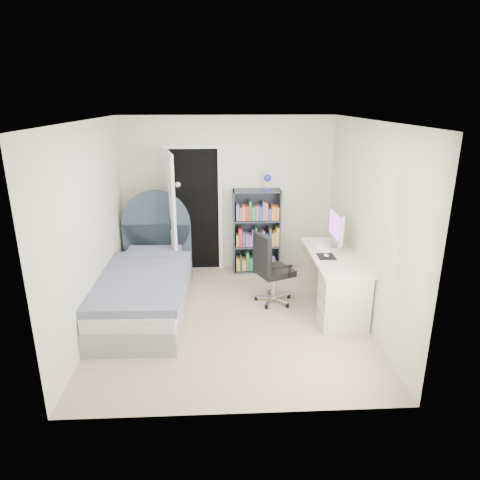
{
  "coord_description": "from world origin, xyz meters",
  "views": [
    {
      "loc": [
        -0.14,
        -5.01,
        2.74
      ],
      "look_at": [
        0.12,
        0.22,
        1.0
      ],
      "focal_mm": 32.0,
      "sensor_mm": 36.0,
      "label": 1
    }
  ],
  "objects_px": {
    "bed": "(147,286)",
    "office_chair": "(269,266)",
    "nightstand": "(157,252)",
    "bookcase": "(257,234)",
    "floor_lamp": "(178,240)",
    "desk": "(333,278)"
  },
  "relations": [
    {
      "from": "desk",
      "to": "bed",
      "type": "bearing_deg",
      "value": 178.01
    },
    {
      "from": "desk",
      "to": "office_chair",
      "type": "distance_m",
      "value": 0.88
    },
    {
      "from": "bookcase",
      "to": "office_chair",
      "type": "height_order",
      "value": "bookcase"
    },
    {
      "from": "floor_lamp",
      "to": "office_chair",
      "type": "xyz_separation_m",
      "value": [
        1.33,
        -0.95,
        -0.08
      ]
    },
    {
      "from": "bed",
      "to": "bookcase",
      "type": "height_order",
      "value": "bookcase"
    },
    {
      "from": "desk",
      "to": "nightstand",
      "type": "bearing_deg",
      "value": 154.02
    },
    {
      "from": "bed",
      "to": "desk",
      "type": "height_order",
      "value": "bed"
    },
    {
      "from": "floor_lamp",
      "to": "bookcase",
      "type": "xyz_separation_m",
      "value": [
        1.26,
        0.27,
        -0.01
      ]
    },
    {
      "from": "nightstand",
      "to": "desk",
      "type": "bearing_deg",
      "value": -25.98
    },
    {
      "from": "nightstand",
      "to": "bookcase",
      "type": "xyz_separation_m",
      "value": [
        1.62,
        0.12,
        0.23
      ]
    },
    {
      "from": "nightstand",
      "to": "floor_lamp",
      "type": "xyz_separation_m",
      "value": [
        0.36,
        -0.15,
        0.24
      ]
    },
    {
      "from": "bookcase",
      "to": "office_chair",
      "type": "distance_m",
      "value": 1.22
    },
    {
      "from": "nightstand",
      "to": "bookcase",
      "type": "distance_m",
      "value": 1.64
    },
    {
      "from": "bed",
      "to": "office_chair",
      "type": "height_order",
      "value": "bed"
    },
    {
      "from": "floor_lamp",
      "to": "desk",
      "type": "xyz_separation_m",
      "value": [
        2.18,
        -1.09,
        -0.22
      ]
    },
    {
      "from": "desk",
      "to": "office_chair",
      "type": "relative_size",
      "value": 1.53
    },
    {
      "from": "nightstand",
      "to": "office_chair",
      "type": "distance_m",
      "value": 2.02
    },
    {
      "from": "nightstand",
      "to": "office_chair",
      "type": "height_order",
      "value": "office_chair"
    },
    {
      "from": "desk",
      "to": "office_chair",
      "type": "xyz_separation_m",
      "value": [
        -0.85,
        0.14,
        0.14
      ]
    },
    {
      "from": "bed",
      "to": "nightstand",
      "type": "height_order",
      "value": "bed"
    },
    {
      "from": "bed",
      "to": "bookcase",
      "type": "distance_m",
      "value": 2.07
    },
    {
      "from": "nightstand",
      "to": "floor_lamp",
      "type": "relative_size",
      "value": 0.39
    }
  ]
}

